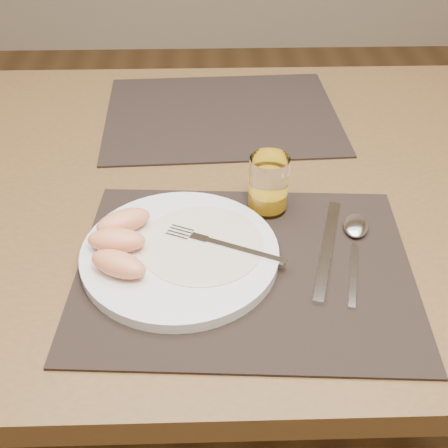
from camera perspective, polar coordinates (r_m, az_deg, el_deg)
ground at (r=1.49m, az=0.05°, el=-19.98°), size 5.00×5.00×0.00m
table at (r=0.98m, az=0.07°, el=0.67°), size 1.40×0.90×0.75m
placemat_near at (r=0.76m, az=2.09°, el=-4.43°), size 0.47×0.38×0.00m
placemat_far at (r=1.12m, az=-0.24°, el=11.05°), size 0.46×0.37×0.00m
plate at (r=0.77m, az=-4.49°, el=-3.03°), size 0.27×0.27×0.02m
plate_dressing at (r=0.77m, az=-2.27°, el=-2.01°), size 0.17×0.17×0.00m
fork at (r=0.77m, az=-0.91°, el=-1.89°), size 0.17×0.09×0.00m
knife at (r=0.78m, az=10.30°, el=-3.28°), size 0.07×0.22×0.01m
spoon at (r=0.83m, az=13.20°, el=-0.80°), size 0.07×0.19×0.01m
juice_glass at (r=0.84m, az=4.54°, el=3.82°), size 0.06×0.06×0.09m
grapefruit_wedges at (r=0.76m, az=-10.57°, el=-1.73°), size 0.09×0.16×0.03m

